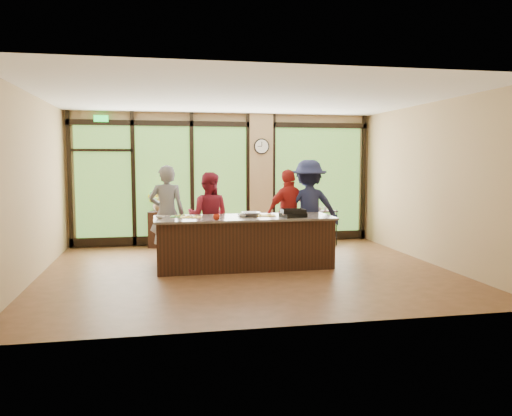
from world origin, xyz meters
name	(u,v)px	position (x,y,z in m)	size (l,w,h in m)	color
floor	(247,271)	(0.00, 0.00, 0.00)	(7.00, 7.00, 0.00)	#52351C
ceiling	(247,97)	(0.00, 0.00, 3.00)	(7.00, 7.00, 0.00)	white
back_wall	(224,179)	(0.00, 3.00, 1.50)	(7.00, 7.00, 0.00)	tan
left_wall	(31,187)	(-3.50, 0.00, 1.50)	(6.00, 6.00, 0.00)	tan
right_wall	(432,183)	(3.50, 0.00, 1.50)	(6.00, 6.00, 0.00)	tan
window_wall	(232,183)	(0.16, 2.95, 1.39)	(6.90, 0.12, 3.00)	tan
island_base	(244,243)	(0.00, 0.30, 0.44)	(3.10, 1.00, 0.88)	black
countertop	(244,218)	(0.00, 0.30, 0.90)	(3.20, 1.10, 0.04)	slate
wall_clock	(262,146)	(0.85, 2.87, 2.25)	(0.36, 0.04, 0.36)	black
cook_left	(167,213)	(-1.35, 1.12, 0.92)	(0.67, 0.44, 1.84)	slate
cook_midleft	(208,216)	(-0.56, 1.11, 0.85)	(0.83, 0.64, 1.70)	maroon
cook_midright	(289,214)	(1.03, 1.05, 0.88)	(1.03, 0.43, 1.75)	maroon
cook_right	(309,208)	(1.45, 1.09, 0.97)	(1.25, 0.72, 1.94)	#1A1E3B
roasting_pan	(293,215)	(0.84, 0.07, 0.96)	(0.41, 0.32, 0.07)	black
mixing_bowl	(251,214)	(0.12, 0.30, 0.96)	(0.33, 0.33, 0.08)	silver
cutting_board_left	(181,216)	(-1.12, 0.52, 0.93)	(0.36, 0.27, 0.01)	#479737
cutting_board_center	(191,217)	(-0.94, 0.38, 0.93)	(0.37, 0.28, 0.01)	gold
cutting_board_right	(264,215)	(0.39, 0.38, 0.93)	(0.38, 0.29, 0.01)	gold
prep_bowl_near	(160,217)	(-1.48, 0.31, 0.94)	(0.16, 0.16, 0.05)	white
prep_bowl_mid	(243,216)	(-0.02, 0.28, 0.94)	(0.14, 0.14, 0.04)	white
prep_bowl_far	(241,215)	(-0.03, 0.50, 0.94)	(0.13, 0.13, 0.03)	white
red_ramekin	(217,217)	(-0.54, -0.08, 0.97)	(0.12, 0.12, 0.10)	#B22511
flower_stand	(159,229)	(-1.51, 2.75, 0.40)	(0.40, 0.40, 0.80)	black
flower_vase	(159,205)	(-1.51, 2.75, 0.95)	(0.28, 0.28, 0.29)	olive
bar_cart	(322,222)	(2.15, 2.32, 0.52)	(0.66, 0.40, 0.87)	black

